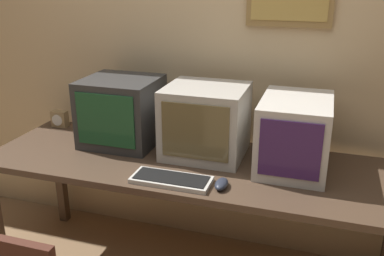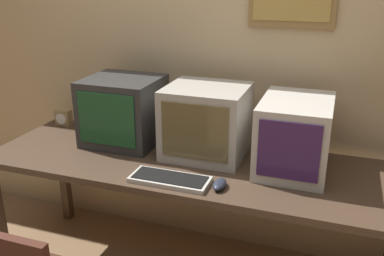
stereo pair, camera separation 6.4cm
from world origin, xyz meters
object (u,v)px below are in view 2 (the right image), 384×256
object	(u,v)px
monitor_center	(206,121)
monitor_left	(124,111)
desk_clock	(63,118)
monitor_right	(295,135)
keyboard_main	(170,179)
mouse_near_keyboard	(220,184)

from	to	relation	value
monitor_center	monitor_left	bearing A→B (deg)	178.17
desk_clock	monitor_center	bearing A→B (deg)	-7.55
monitor_right	monitor_left	bearing A→B (deg)	177.42
keyboard_main	monitor_left	bearing A→B (deg)	138.63
mouse_near_keyboard	monitor_center	bearing A→B (deg)	116.66
monitor_right	desk_clock	bearing A→B (deg)	173.76
monitor_left	keyboard_main	bearing A→B (deg)	-41.37
mouse_near_keyboard	desk_clock	size ratio (longest dim) A/B	1.11
monitor_center	monitor_right	world-z (taller)	monitor_center
monitor_left	desk_clock	bearing A→B (deg)	166.91
monitor_right	mouse_near_keyboard	distance (m)	0.48
monitor_left	monitor_right	bearing A→B (deg)	-2.58
desk_clock	keyboard_main	bearing A→B (deg)	-28.15
monitor_right	mouse_near_keyboard	bearing A→B (deg)	-131.07
monitor_left	keyboard_main	xyz separation A→B (m)	(0.45, -0.40, -0.18)
desk_clock	mouse_near_keyboard	bearing A→B (deg)	-22.46
monitor_left	keyboard_main	world-z (taller)	monitor_left
desk_clock	monitor_right	bearing A→B (deg)	-6.24
monitor_left	mouse_near_keyboard	bearing A→B (deg)	-28.69
monitor_right	mouse_near_keyboard	xyz separation A→B (m)	(-0.29, -0.34, -0.16)
monitor_left	mouse_near_keyboard	distance (m)	0.81
monitor_center	desk_clock	size ratio (longest dim) A/B	4.09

